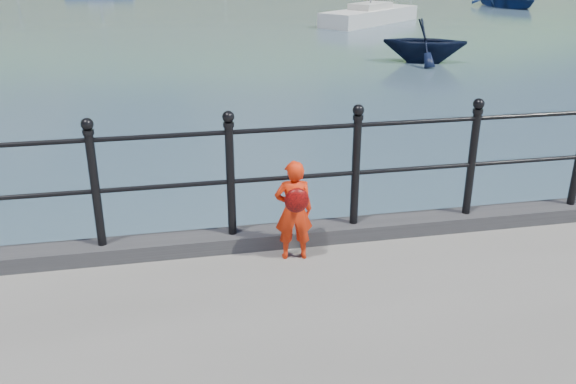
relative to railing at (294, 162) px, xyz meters
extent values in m
plane|color=#2D4251|center=(0.00, 0.15, -1.82)|extent=(600.00, 600.00, 0.00)
cube|color=#28282B|center=(0.00, 0.00, -0.75)|extent=(60.00, 0.30, 0.15)
cylinder|color=black|center=(0.00, 0.00, -0.15)|extent=(18.00, 0.04, 0.04)
cylinder|color=black|center=(0.00, 0.00, 0.32)|extent=(18.00, 0.04, 0.04)
cylinder|color=black|center=(-1.80, 0.00, -0.15)|extent=(0.08, 0.08, 1.05)
sphere|color=black|center=(-1.80, 0.00, 0.47)|extent=(0.11, 0.11, 0.11)
cylinder|color=black|center=(-0.60, 0.00, -0.15)|extent=(0.08, 0.08, 1.05)
sphere|color=black|center=(-0.60, 0.00, 0.47)|extent=(0.11, 0.11, 0.11)
cylinder|color=black|center=(0.60, 0.00, -0.15)|extent=(0.08, 0.08, 1.05)
sphere|color=black|center=(0.60, 0.00, 0.47)|extent=(0.11, 0.11, 0.11)
cylinder|color=black|center=(1.80, 0.00, -0.15)|extent=(0.08, 0.08, 1.05)
sphere|color=black|center=(1.80, 0.00, 0.47)|extent=(0.11, 0.11, 0.11)
ellipsoid|color=#333A21|center=(20.00, 195.15, -17.22)|extent=(400.00, 100.00, 88.00)
ellipsoid|color=#387026|center=(60.00, 255.15, -29.12)|extent=(600.00, 180.00, 156.00)
imported|color=red|center=(-0.07, -0.31, -0.35)|extent=(0.37, 0.26, 0.95)
ellipsoid|color=#C30907|center=(-0.07, -0.44, -0.20)|extent=(0.22, 0.11, 0.23)
imported|color=black|center=(7.44, 14.17, -1.10)|extent=(3.41, 3.20, 1.44)
cube|color=silver|center=(9.17, 25.05, -1.57)|extent=(6.13, 5.45, 0.90)
cube|color=beige|center=(9.17, 25.05, -1.07)|extent=(2.54, 2.39, 0.50)
camera|label=1|loc=(-1.11, -5.23, 1.88)|focal=38.00mm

